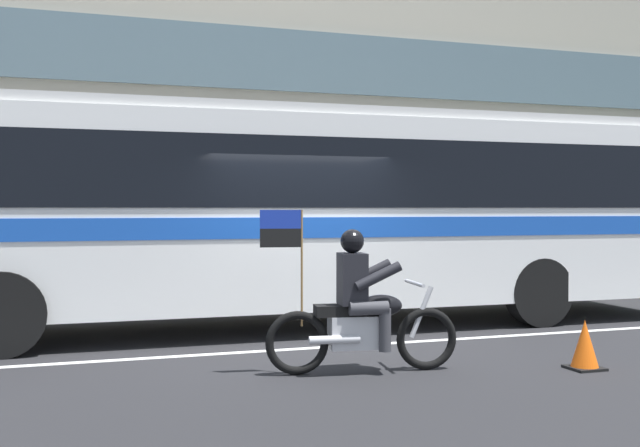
# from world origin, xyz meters

# --- Properties ---
(ground_plane) EXTENTS (60.00, 60.00, 0.00)m
(ground_plane) POSITION_xyz_m (0.00, 0.00, 0.00)
(ground_plane) COLOR black
(sidewalk_curb) EXTENTS (28.00, 3.80, 0.15)m
(sidewalk_curb) POSITION_xyz_m (0.00, 5.10, 0.07)
(sidewalk_curb) COLOR #B7B2A8
(sidewalk_curb) RESTS_ON ground_plane
(lane_center_stripe) EXTENTS (26.60, 0.14, 0.01)m
(lane_center_stripe) POSITION_xyz_m (0.00, -0.60, 0.00)
(lane_center_stripe) COLOR silver
(lane_center_stripe) RESTS_ON ground_plane
(transit_bus) EXTENTS (12.91, 2.74, 3.22)m
(transit_bus) POSITION_xyz_m (0.24, 1.19, 1.88)
(transit_bus) COLOR white
(transit_bus) RESTS_ON ground_plane
(motorcycle_with_rider) EXTENTS (2.18, 0.68, 1.78)m
(motorcycle_with_rider) POSITION_xyz_m (0.01, -2.15, 0.67)
(motorcycle_with_rider) COLOR black
(motorcycle_with_rider) RESTS_ON ground_plane
(fire_hydrant) EXTENTS (0.22, 0.30, 0.75)m
(fire_hydrant) POSITION_xyz_m (4.89, 4.03, 0.52)
(fire_hydrant) COLOR #4C8C3F
(fire_hydrant) RESTS_ON sidewalk_curb
(traffic_cone) EXTENTS (0.36, 0.36, 0.55)m
(traffic_cone) POSITION_xyz_m (2.43, -2.80, 0.26)
(traffic_cone) COLOR #EA590F
(traffic_cone) RESTS_ON ground_plane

